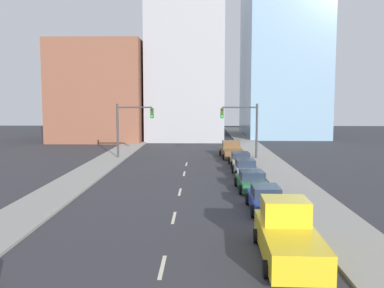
{
  "coord_description": "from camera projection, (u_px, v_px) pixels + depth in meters",
  "views": [
    {
      "loc": [
        1.5,
        -7.09,
        6.41
      ],
      "look_at": [
        0.6,
        33.86,
        2.2
      ],
      "focal_mm": 40.0,
      "sensor_mm": 36.0,
      "label": 1
    }
  ],
  "objects": [
    {
      "name": "sidewalk_left",
      "position": [
        123.0,
        151.0,
        53.76
      ],
      "size": [
        3.34,
        92.19,
        0.14
      ],
      "color": "gray",
      "rests_on": "ground"
    },
    {
      "name": "sidewalk_right",
      "position": [
        257.0,
        151.0,
        53.39
      ],
      "size": [
        3.34,
        92.19,
        0.14
      ],
      "color": "gray",
      "rests_on": "ground"
    },
    {
      "name": "lane_stripe_at_9m",
      "position": [
        162.0,
        267.0,
        16.48
      ],
      "size": [
        0.16,
        2.4,
        0.01
      ],
      "primitive_type": "cube",
      "color": "beige",
      "rests_on": "ground"
    },
    {
      "name": "lane_stripe_at_16m",
      "position": [
        174.0,
        218.0,
        23.39
      ],
      "size": [
        0.16,
        2.4,
        0.01
      ],
      "primitive_type": "cube",
      "color": "beige",
      "rests_on": "ground"
    },
    {
      "name": "lane_stripe_at_22m",
      "position": [
        180.0,
        192.0,
        29.96
      ],
      "size": [
        0.16,
        2.4,
        0.01
      ],
      "primitive_type": "cube",
      "color": "beige",
      "rests_on": "ground"
    },
    {
      "name": "lane_stripe_at_30m",
      "position": [
        184.0,
        174.0,
        37.39
      ],
      "size": [
        0.16,
        2.4,
        0.01
      ],
      "primitive_type": "cube",
      "color": "beige",
      "rests_on": "ground"
    },
    {
      "name": "lane_stripe_at_35m",
      "position": [
        186.0,
        164.0,
        42.96
      ],
      "size": [
        0.16,
        2.4,
        0.01
      ],
      "primitive_type": "cube",
      "color": "beige",
      "rests_on": "ground"
    },
    {
      "name": "building_brick_left",
      "position": [
        103.0,
        92.0,
        69.28
      ],
      "size": [
        14.0,
        16.0,
        15.42
      ],
      "color": "brown",
      "rests_on": "ground"
    },
    {
      "name": "building_office_center",
      "position": [
        186.0,
        73.0,
        72.63
      ],
      "size": [
        12.0,
        20.0,
        22.02
      ],
      "color": "#99999E",
      "rests_on": "ground"
    },
    {
      "name": "building_glass_right",
      "position": [
        282.0,
        29.0,
        75.43
      ],
      "size": [
        13.0,
        20.0,
        37.85
      ],
      "color": "#7A9EB7",
      "rests_on": "ground"
    },
    {
      "name": "traffic_signal_left",
      "position": [
        128.0,
        123.0,
        46.63
      ],
      "size": [
        4.07,
        0.35,
        6.04
      ],
      "color": "#38383D",
      "rests_on": "ground"
    },
    {
      "name": "traffic_signal_right",
      "position": [
        246.0,
        123.0,
        46.35
      ],
      "size": [
        4.07,
        0.35,
        6.04
      ],
      "color": "#38383D",
      "rests_on": "ground"
    },
    {
      "name": "pickup_truck_yellow",
      "position": [
        288.0,
        236.0,
        17.41
      ],
      "size": [
        2.57,
        6.18,
        2.27
      ],
      "rotation": [
        0.0,
        0.0,
        -0.03
      ],
      "color": "gold",
      "rests_on": "ground"
    },
    {
      "name": "sedan_blue",
      "position": [
        266.0,
        199.0,
        24.78
      ],
      "size": [
        2.05,
        4.74,
        1.47
      ],
      "rotation": [
        0.0,
        0.0,
        -0.01
      ],
      "color": "navy",
      "rests_on": "ground"
    },
    {
      "name": "sedan_green",
      "position": [
        252.0,
        181.0,
        30.56
      ],
      "size": [
        2.29,
        4.61,
        1.39
      ],
      "rotation": [
        0.0,
        0.0,
        0.04
      ],
      "color": "#1E6033",
      "rests_on": "ground"
    },
    {
      "name": "sedan_silver",
      "position": [
        245.0,
        168.0,
        36.19
      ],
      "size": [
        2.09,
        4.66,
        1.42
      ],
      "rotation": [
        0.0,
        0.0,
        0.02
      ],
      "color": "#B2B2BC",
      "rests_on": "ground"
    },
    {
      "name": "sedan_tan",
      "position": [
        240.0,
        160.0,
        41.5
      ],
      "size": [
        2.18,
        4.75,
        1.37
      ],
      "rotation": [
        0.0,
        0.0,
        0.01
      ],
      "color": "tan",
      "rests_on": "ground"
    },
    {
      "name": "pickup_truck_brown",
      "position": [
        232.0,
        151.0,
        48.09
      ],
      "size": [
        2.67,
        5.9,
        1.81
      ],
      "rotation": [
        0.0,
        0.0,
        0.05
      ],
      "color": "brown",
      "rests_on": "ground"
    }
  ]
}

